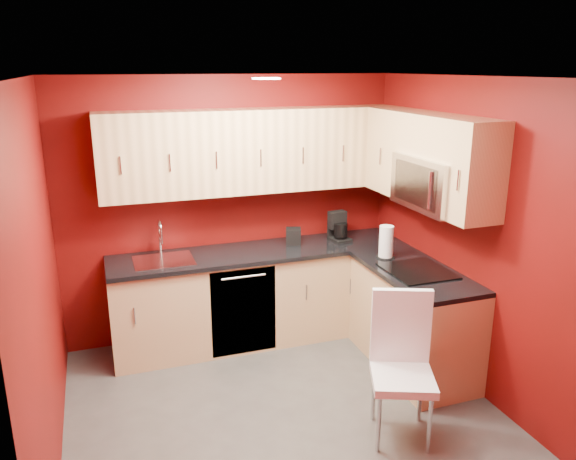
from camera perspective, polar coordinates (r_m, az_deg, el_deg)
floor at (r=4.60m, az=-0.71°, el=-17.65°), size 3.20×3.20×0.00m
ceiling at (r=3.81m, az=-0.85°, el=15.27°), size 3.20×3.20×0.00m
wall_back at (r=5.42m, az=-5.81°, el=2.16°), size 3.20×0.00×3.20m
wall_front at (r=2.77m, az=9.34°, el=-12.38°), size 3.20×0.00×3.20m
wall_left at (r=3.87m, az=-23.95°, el=-5.09°), size 0.00×3.00×3.00m
wall_right at (r=4.76m, az=17.80°, el=-0.56°), size 0.00×3.00×3.00m
base_cabinets_back at (r=5.45m, az=-2.76°, el=-6.73°), size 2.80×0.60×0.87m
base_cabinets_right at (r=5.08m, az=12.56°, el=-8.95°), size 0.60×1.30×0.87m
countertop_back at (r=5.28m, az=-2.78°, el=-2.24°), size 2.80×0.63×0.04m
countertop_right at (r=4.88m, az=12.82°, el=-4.21°), size 0.63×1.27×0.04m
upper_cabinets_back at (r=5.19m, az=-3.37°, el=8.06°), size 2.80×0.35×0.75m
upper_cabinets_right at (r=4.88m, az=13.70°, el=7.84°), size 0.35×1.55×0.75m
microwave at (r=4.71m, az=14.77°, el=4.64°), size 0.42×0.76×0.42m
cooktop at (r=4.85m, az=13.01°, el=-4.08°), size 0.50×0.55×0.01m
sink at (r=5.11m, az=-12.57°, el=-2.62°), size 0.52×0.42×0.35m
dishwasher_front at (r=5.14m, az=-4.53°, el=-8.28°), size 0.60×0.02×0.82m
downlight at (r=4.10m, az=-2.22°, el=15.13°), size 0.20×0.20×0.01m
coffee_maker at (r=5.53m, az=5.31°, el=0.34°), size 0.20×0.25×0.29m
napkin_holder at (r=5.43m, az=0.55°, el=-0.63°), size 0.18×0.18×0.15m
paper_towel at (r=5.09m, az=9.94°, el=-1.20°), size 0.21×0.21×0.29m
dining_chair at (r=4.11m, az=11.59°, el=-13.79°), size 0.56×0.57×1.06m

